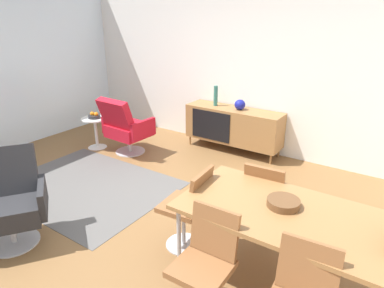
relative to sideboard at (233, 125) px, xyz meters
The scene contains 15 objects.
ground_plane 2.34m from the sideboard, 90.21° to the right, with size 8.32×8.32×0.00m, color brown.
wall_back 1.01m from the sideboard, 91.62° to the left, with size 6.80×0.12×2.80m, color white.
sideboard is the anchor object (origin of this frame).
vase_cobalt 0.37m from the sideboard, ahead, with size 0.17×0.17×0.16m.
vase_sculptural_dark 0.56m from the sideboard, behind, with size 0.07×0.07×0.33m.
dining_table 3.02m from the sideboard, 55.31° to the right, with size 1.60×0.90×0.74m.
wooden_bowl_on_table 2.97m from the sideboard, 54.98° to the right, with size 0.26×0.26×0.06m, color brown.
dining_chair_back_left 2.35m from the sideboard, 54.47° to the right, with size 0.43×0.45×0.86m.
dining_chair_front_left 3.32m from the sideboard, 65.82° to the right, with size 0.41×0.43×0.86m.
dining_chair_near_window 2.60m from the sideboard, 71.56° to the right, with size 0.45×0.43×0.86m.
lounge_chair_red 1.74m from the sideboard, 141.83° to the right, with size 0.74×0.68×0.95m.
armchair_black_shell 3.45m from the sideboard, 102.15° to the right, with size 0.89×0.90×0.95m.
side_table_round 2.31m from the sideboard, 149.44° to the right, with size 0.44×0.44×0.52m.
fruit_bowl 2.31m from the sideboard, 149.45° to the right, with size 0.20×0.20×0.11m.
area_rug 2.47m from the sideboard, 114.74° to the right, with size 2.20×1.70×0.01m, color #595654.
Camera 1 is at (2.41, -2.45, 2.18)m, focal length 31.81 mm.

